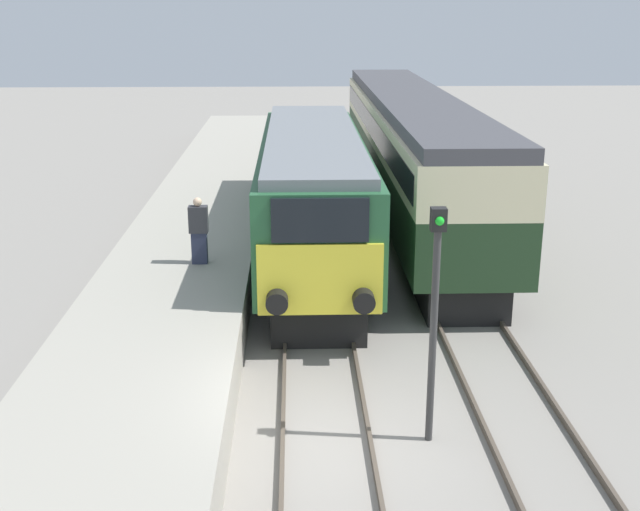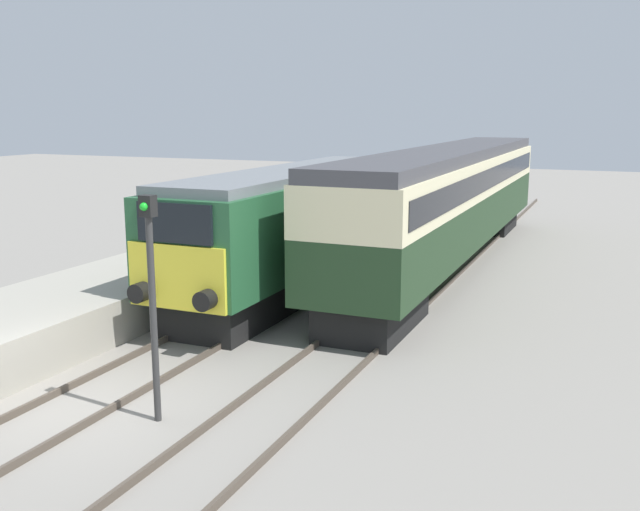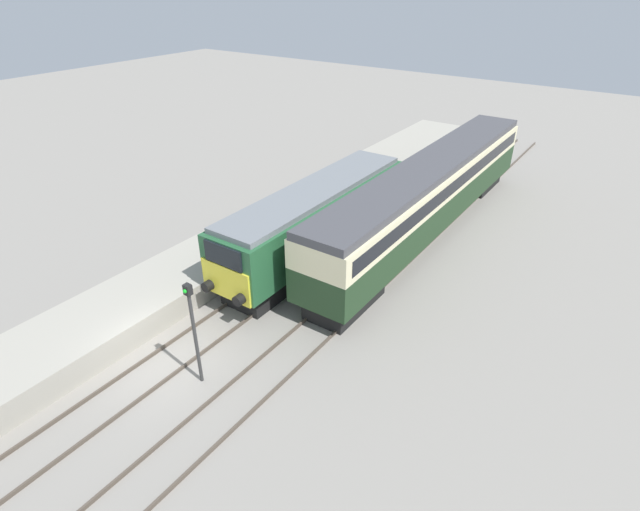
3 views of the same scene
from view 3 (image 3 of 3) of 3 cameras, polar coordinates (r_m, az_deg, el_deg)
ground_plane at (r=19.25m, az=-17.49°, el=-11.90°), size 120.00×120.00×0.00m
platform_left at (r=25.34m, az=-8.67°, el=1.56°), size 3.50×50.00×1.05m
rails_near_track at (r=21.76m, az=-7.46°, el=-4.91°), size 1.51×60.00×0.14m
rails_far_track at (r=20.02m, az=-0.05°, el=-8.11°), size 1.50×60.00×0.14m
locomotive at (r=23.86m, az=-0.48°, el=4.12°), size 2.70×12.71×3.66m
passenger_carriage at (r=26.58m, az=12.43°, el=7.27°), size 2.75×20.67×4.09m
person_on_platform at (r=23.57m, az=-10.03°, el=2.75°), size 0.44×0.26×1.59m
signal_post at (r=16.83m, az=-14.26°, el=-7.85°), size 0.24×0.28×3.96m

